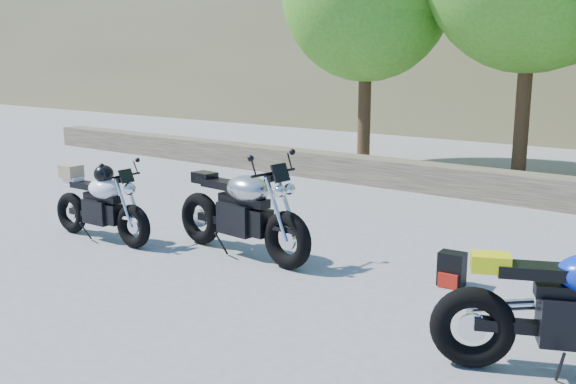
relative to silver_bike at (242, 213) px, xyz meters
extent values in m
plane|color=slate|center=(0.14, -0.54, -0.53)|extent=(90.00, 90.00, 0.00)
cube|color=#4C3F33|center=(0.14, 4.96, -0.28)|extent=(22.00, 0.55, 0.50)
cylinder|color=#382314|center=(-2.36, 6.66, 0.98)|extent=(0.28, 0.28, 3.02)
sphere|color=#367E1C|center=(-1.86, 6.36, 2.60)|extent=(2.38, 2.38, 2.38)
cylinder|color=#382314|center=(0.94, 7.06, 1.15)|extent=(0.28, 0.28, 3.36)
torus|color=black|center=(0.73, -0.06, -0.20)|extent=(0.68, 0.22, 0.67)
torus|color=black|center=(-0.76, 0.06, -0.20)|extent=(0.68, 0.22, 0.67)
cylinder|color=silver|center=(0.73, -0.06, -0.20)|extent=(0.23, 0.06, 0.23)
cylinder|color=silver|center=(-0.76, 0.06, -0.20)|extent=(0.23, 0.06, 0.23)
cube|color=black|center=(-0.04, 0.00, -0.07)|extent=(0.52, 0.35, 0.38)
cube|color=black|center=(0.04, 0.00, 0.16)|extent=(0.74, 0.22, 0.10)
ellipsoid|color=#B1B2B6|center=(0.11, -0.01, 0.30)|extent=(0.63, 0.45, 0.32)
cube|color=black|center=(-0.35, 0.03, 0.30)|extent=(0.54, 0.27, 0.09)
cube|color=black|center=(-0.66, 0.05, 0.35)|extent=(0.31, 0.23, 0.14)
cylinder|color=black|center=(0.53, -0.04, 0.54)|extent=(0.09, 0.69, 0.03)
sphere|color=silver|center=(0.69, -0.05, 0.37)|extent=(0.19, 0.19, 0.19)
torus|color=black|center=(-1.29, -0.59, -0.25)|extent=(0.56, 0.16, 0.56)
torus|color=black|center=(-2.54, -0.63, -0.25)|extent=(0.56, 0.16, 0.56)
cylinder|color=silver|center=(-1.29, -0.59, -0.25)|extent=(0.19, 0.04, 0.19)
cylinder|color=silver|center=(-2.54, -0.63, -0.25)|extent=(0.19, 0.04, 0.19)
cube|color=black|center=(-1.93, -0.61, -0.15)|extent=(0.43, 0.28, 0.31)
cube|color=black|center=(-1.87, -0.61, 0.04)|extent=(0.61, 0.16, 0.09)
ellipsoid|color=white|center=(-1.81, -0.61, 0.17)|extent=(0.51, 0.35, 0.26)
cube|color=black|center=(-2.19, -0.62, 0.17)|extent=(0.44, 0.21, 0.08)
cube|color=white|center=(-2.46, -0.63, 0.20)|extent=(0.25, 0.18, 0.11)
cylinder|color=black|center=(-1.46, -0.59, 0.37)|extent=(0.05, 0.57, 0.03)
sphere|color=silver|center=(-1.33, -0.59, 0.22)|extent=(0.16, 0.16, 0.16)
ellipsoid|color=black|center=(-1.81, -0.61, 0.36)|extent=(0.25, 0.26, 0.23)
cube|color=#957756|center=(-2.49, -0.63, 0.32)|extent=(0.27, 0.24, 0.17)
torus|color=black|center=(3.30, -1.06, -0.21)|extent=(0.65, 0.42, 0.64)
cylinder|color=silver|center=(3.30, -1.06, -0.21)|extent=(0.22, 0.13, 0.22)
cube|color=black|center=(3.93, -0.77, -0.09)|extent=(0.56, 0.48, 0.36)
cube|color=black|center=(3.66, -0.89, 0.27)|extent=(0.55, 0.41, 0.09)
cube|color=#F1EC0C|center=(3.39, -1.02, 0.31)|extent=(0.34, 0.30, 0.13)
cube|color=black|center=(2.42, 0.56, -0.35)|extent=(0.28, 0.21, 0.36)
cube|color=#A2190D|center=(2.43, 0.44, -0.45)|extent=(0.21, 0.06, 0.15)
camera|label=1|loc=(4.99, -5.52, 1.77)|focal=40.00mm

